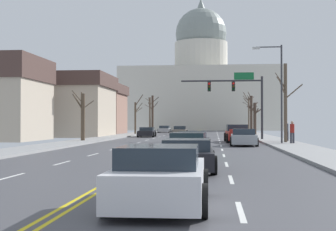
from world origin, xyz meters
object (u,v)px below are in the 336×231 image
at_px(signal_gantry, 238,92).
at_px(sedan_near_04, 187,155).
at_px(sedan_near_05, 161,177).
at_px(sedan_oncoming_02, 164,129).
at_px(sedan_near_03, 188,146).
at_px(street_lamp_right, 278,85).
at_px(sedan_near_02, 193,141).
at_px(pickup_truck_near_00, 238,134).
at_px(sedan_oncoming_00, 147,132).
at_px(sedan_near_01, 244,138).
at_px(sedan_oncoming_01, 180,131).
at_px(pedestrian_00, 286,130).
at_px(pedestrian_01, 292,131).

distance_m(signal_gantry, sedan_near_04, 29.50).
xyz_separation_m(sedan_near_05, sedan_oncoming_02, (-7.27, 70.10, -0.04)).
bearing_deg(sedan_near_03, street_lamp_right, 66.40).
bearing_deg(sedan_near_04, sedan_near_02, 91.51).
height_order(signal_gantry, sedan_near_02, signal_gantry).
relative_size(pickup_truck_near_00, sedan_near_03, 1.22).
relative_size(sedan_near_05, sedan_oncoming_00, 0.93).
bearing_deg(sedan_near_05, sedan_near_01, 82.71).
distance_m(pickup_truck_near_00, sedan_oncoming_01, 25.87).
relative_size(sedan_oncoming_02, pedestrian_00, 2.50).
distance_m(signal_gantry, pickup_truck_near_00, 5.79).
xyz_separation_m(signal_gantry, sedan_oncoming_02, (-10.73, 33.77, -4.15)).
distance_m(sedan_near_03, sedan_oncoming_00, 33.61).
relative_size(sedan_near_05, pedestrian_01, 2.53).
distance_m(signal_gantry, street_lamp_right, 9.32).
height_order(street_lamp_right, sedan_near_02, street_lamp_right).
height_order(sedan_near_05, sedan_oncoming_01, sedan_near_05).
height_order(sedan_near_01, sedan_oncoming_02, sedan_near_01).
xyz_separation_m(street_lamp_right, pedestrian_01, (1.08, -0.08, -3.58)).
xyz_separation_m(sedan_near_04, sedan_oncoming_01, (-3.83, 49.79, 0.01)).
bearing_deg(signal_gantry, sedan_near_04, -96.56).
distance_m(sedan_near_01, sedan_oncoming_02, 45.47).
height_order(sedan_near_01, sedan_near_02, sedan_near_01).
xyz_separation_m(sedan_near_02, sedan_oncoming_01, (-3.48, 36.84, 0.01)).
distance_m(sedan_near_04, pedestrian_01, 21.16).
distance_m(sedan_near_01, sedan_near_03, 13.08).
distance_m(sedan_near_05, sedan_oncoming_01, 57.21).
distance_m(pickup_truck_near_00, sedan_near_03, 19.18).
height_order(sedan_near_03, sedan_oncoming_01, sedan_near_03).
height_order(sedan_near_01, pedestrian_01, pedestrian_01).
relative_size(pickup_truck_near_00, sedan_near_05, 1.25).
xyz_separation_m(sedan_near_05, pedestrian_00, (7.31, 31.54, 0.49)).
distance_m(sedan_oncoming_02, pedestrian_00, 41.22).
bearing_deg(sedan_oncoming_00, sedan_near_05, -81.53).
xyz_separation_m(pickup_truck_near_00, pedestrian_01, (3.92, -4.88, 0.38)).
xyz_separation_m(signal_gantry, sedan_near_05, (-3.47, -36.32, -4.11)).
bearing_deg(sedan_near_01, pickup_truck_near_00, 91.18).
bearing_deg(sedan_near_01, sedan_near_03, -105.28).
xyz_separation_m(sedan_near_04, pedestrian_01, (6.97, 19.97, 0.53)).
bearing_deg(sedan_near_04, pickup_truck_near_00, 83.00).
bearing_deg(signal_gantry, sedan_near_05, -95.45).
relative_size(pickup_truck_near_00, pedestrian_01, 3.16).
height_order(sedan_oncoming_02, pedestrian_01, pedestrian_01).
xyz_separation_m(sedan_near_04, pedestrian_00, (7.18, 24.23, 0.53)).
height_order(sedan_near_01, pedestrian_00, pedestrian_00).
distance_m(sedan_near_04, sedan_near_05, 7.31).
xyz_separation_m(sedan_near_05, pedestrian_01, (7.10, 27.28, 0.48)).
height_order(sedan_near_01, sedan_near_05, sedan_near_05).
bearing_deg(pedestrian_01, sedan_near_02, -136.13).
bearing_deg(sedan_near_02, sedan_oncoming_01, 95.40).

